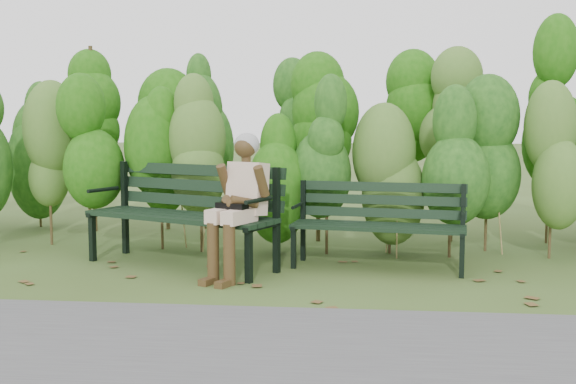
# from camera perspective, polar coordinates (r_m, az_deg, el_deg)

# --- Properties ---
(ground) EXTENTS (80.00, 80.00, 0.00)m
(ground) POSITION_cam_1_polar(r_m,az_deg,el_deg) (6.03, -0.34, -7.45)
(ground) COLOR #38481C
(footpath) EXTENTS (60.00, 2.50, 0.01)m
(footpath) POSITION_cam_1_polar(r_m,az_deg,el_deg) (3.94, -3.84, -14.75)
(footpath) COLOR #474749
(footpath) RESTS_ON ground
(hedge_band) EXTENTS (11.04, 1.67, 2.42)m
(hedge_band) POSITION_cam_1_polar(r_m,az_deg,el_deg) (7.72, 1.13, 4.90)
(hedge_band) COLOR #47381E
(hedge_band) RESTS_ON ground
(leaf_litter) EXTENTS (5.28, 2.10, 0.01)m
(leaf_litter) POSITION_cam_1_polar(r_m,az_deg,el_deg) (5.93, 2.39, -7.65)
(leaf_litter) COLOR brown
(leaf_litter) RESTS_ON ground
(bench_left) EXTENTS (2.06, 1.39, 0.98)m
(bench_left) POSITION_cam_1_polar(r_m,az_deg,el_deg) (6.64, -8.56, -1.20)
(bench_left) COLOR black
(bench_left) RESTS_ON ground
(bench_right) EXTENTS (1.70, 0.78, 0.82)m
(bench_right) POSITION_cam_1_polar(r_m,az_deg,el_deg) (6.53, 7.73, -2.17)
(bench_right) COLOR black
(bench_right) RESTS_ON ground
(seated_woman) EXTENTS (0.59, 0.77, 1.30)m
(seated_woman) POSITION_cam_1_polar(r_m,az_deg,el_deg) (6.02, -4.15, -0.23)
(seated_woman) COLOR #C4AA95
(seated_woman) RESTS_ON ground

